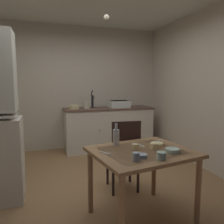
{
  "coord_description": "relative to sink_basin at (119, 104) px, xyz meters",
  "views": [
    {
      "loc": [
        -0.66,
        -2.93,
        1.45
      ],
      "look_at": [
        0.26,
        0.03,
        1.05
      ],
      "focal_mm": 35.72,
      "sensor_mm": 36.0,
      "label": 1
    }
  ],
  "objects": [
    {
      "name": "ground_plane",
      "position": [
        -0.94,
        -1.71,
        -1.0
      ],
      "size": [
        5.05,
        5.05,
        0.0
      ],
      "primitive_type": "plane",
      "color": "#936F49"
    },
    {
      "name": "wall_back",
      "position": [
        -0.94,
        0.37,
        0.34
      ],
      "size": [
        3.94,
        0.1,
        2.68
      ],
      "primitive_type": "cube",
      "color": "beige",
      "rests_on": "ground"
    },
    {
      "name": "wall_right",
      "position": [
        1.03,
        -1.71,
        0.34
      ],
      "size": [
        0.1,
        4.15,
        2.68
      ],
      "primitive_type": "cube",
      "color": "beige",
      "rests_on": "ground"
    },
    {
      "name": "counter_cabinet",
      "position": [
        -0.24,
        -0.0,
        -0.54
      ],
      "size": [
        1.92,
        0.64,
        0.92
      ],
      "color": "silver",
      "rests_on": "ground"
    },
    {
      "name": "sink_basin",
      "position": [
        0.0,
        0.0,
        0.0
      ],
      "size": [
        0.44,
        0.34,
        0.15
      ],
      "color": "white",
      "rests_on": "counter_cabinet"
    },
    {
      "name": "hand_pump",
      "position": [
        -0.59,
        0.05,
        0.09
      ],
      "size": [
        0.05,
        0.27,
        0.39
      ],
      "color": "#232328",
      "rests_on": "counter_cabinet"
    },
    {
      "name": "mixing_bowl_counter",
      "position": [
        -1.0,
        -0.05,
        -0.04
      ],
      "size": [
        0.21,
        0.21,
        0.08
      ],
      "primitive_type": "cylinder",
      "color": "beige",
      "rests_on": "counter_cabinet"
    },
    {
      "name": "stoneware_crock",
      "position": [
        -0.72,
        0.01,
        -0.01
      ],
      "size": [
        0.13,
        0.13,
        0.14
      ],
      "primitive_type": "cylinder",
      "color": "beige",
      "rests_on": "counter_cabinet"
    },
    {
      "name": "dining_table",
      "position": [
        -0.64,
        -2.59,
        -0.34
      ],
      "size": [
        1.13,
        0.99,
        0.76
      ],
      "color": "#926C46",
      "rests_on": "ground"
    },
    {
      "name": "chair_far_side",
      "position": [
        -0.6,
        -1.95,
        -0.49
      ],
      "size": [
        0.42,
        0.42,
        0.97
      ],
      "color": "#301F1F",
      "rests_on": "ground"
    },
    {
      "name": "serving_bowl_wide",
      "position": [
        -0.74,
        -2.8,
        -0.22
      ],
      "size": [
        0.1,
        0.1,
        0.03
      ],
      "primitive_type": "cylinder",
      "color": "#9EB2C6",
      "rests_on": "dining_table"
    },
    {
      "name": "soup_bowl_small",
      "position": [
        -0.4,
        -2.47,
        -0.22
      ],
      "size": [
        0.14,
        0.14,
        0.03
      ],
      "primitive_type": "cylinder",
      "color": "beige",
      "rests_on": "dining_table"
    },
    {
      "name": "sauce_dish",
      "position": [
        -0.37,
        -2.74,
        -0.22
      ],
      "size": [
        0.14,
        0.14,
        0.04
      ],
      "primitive_type": "cylinder",
      "color": "#ADD1C1",
      "rests_on": "dining_table"
    },
    {
      "name": "mug_dark",
      "position": [
        -0.59,
        -2.9,
        -0.2
      ],
      "size": [
        0.08,
        0.08,
        0.07
      ],
      "primitive_type": "cylinder",
      "color": "#ADD1C1",
      "rests_on": "dining_table"
    },
    {
      "name": "mug_tall",
      "position": [
        -0.69,
        -2.54,
        -0.21
      ],
      "size": [
        0.07,
        0.07,
        0.06
      ],
      "primitive_type": "cylinder",
      "color": "beige",
      "rests_on": "dining_table"
    },
    {
      "name": "teacup_mint",
      "position": [
        -0.49,
        -2.56,
        -0.21
      ],
      "size": [
        0.08,
        0.08,
        0.06
      ],
      "primitive_type": "cylinder",
      "color": "beige",
      "rests_on": "dining_table"
    },
    {
      "name": "teacup_cream",
      "position": [
        -0.82,
        -2.86,
        -0.2
      ],
      "size": [
        0.07,
        0.07,
        0.08
      ],
      "primitive_type": "cylinder",
      "color": "#9EB2C6",
      "rests_on": "dining_table"
    },
    {
      "name": "glass_bottle",
      "position": [
        -0.83,
        -2.31,
        -0.14
      ],
      "size": [
        0.07,
        0.07,
        0.25
      ],
      "color": "#B7BCC1",
      "rests_on": "dining_table"
    },
    {
      "name": "table_knife",
      "position": [
        -0.59,
        -2.39,
        -0.24
      ],
      "size": [
        0.07,
        0.21,
        0.0
      ],
      "primitive_type": "cube",
      "rotation": [
        0.0,
        0.0,
        4.97
      ],
      "color": "silver",
      "rests_on": "dining_table"
    },
    {
      "name": "teaspoon_near_bowl",
      "position": [
        -1.03,
        -2.57,
        -0.24
      ],
      "size": [
        0.1,
        0.13,
        0.0
      ],
      "primitive_type": "cube",
      "rotation": [
        0.0,
        0.0,
        2.15
      ],
      "color": "beige",
      "rests_on": "dining_table"
    },
    {
      "name": "teaspoon_by_cup",
      "position": [
        -0.28,
        -2.31,
        -0.24
      ],
      "size": [
        0.13,
        0.11,
        0.0
      ],
      "primitive_type": "cube",
      "rotation": [
        0.0,
        0.0,
        0.67
      ],
      "color": "beige",
      "rests_on": "dining_table"
    },
    {
      "name": "pendant_bulb",
      "position": [
        -0.66,
        -1.32,
        1.42
      ],
      "size": [
        0.08,
        0.08,
        0.08
      ],
      "primitive_type": "sphere",
      "color": "#F9EFCC"
    }
  ]
}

